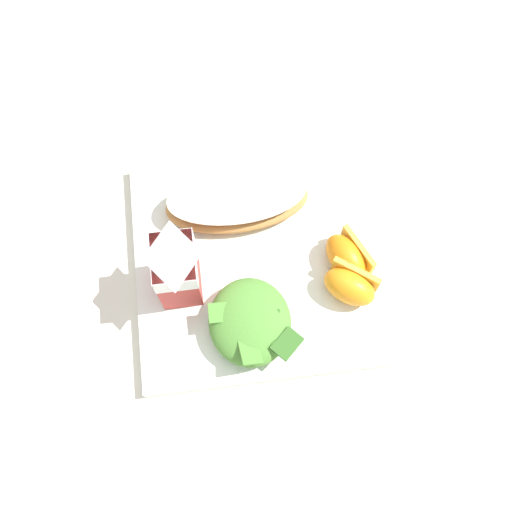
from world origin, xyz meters
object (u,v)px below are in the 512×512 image
(orange_wedge_middle, at_px, (347,257))
(orange_wedge_front, at_px, (350,286))
(white_plate, at_px, (256,261))
(green_salad_pile, at_px, (250,322))
(cheesy_pizza_bread, at_px, (237,200))
(milk_carton, at_px, (176,266))

(orange_wedge_middle, bearing_deg, orange_wedge_front, 174.63)
(white_plate, bearing_deg, orange_wedge_front, -117.71)
(white_plate, distance_m, orange_wedge_middle, 0.11)
(orange_wedge_middle, bearing_deg, white_plate, 80.31)
(white_plate, relative_size, green_salad_pile, 2.77)
(orange_wedge_front, height_order, orange_wedge_middle, same)
(orange_wedge_middle, bearing_deg, cheesy_pizza_bread, 52.98)
(milk_carton, relative_size, orange_wedge_front, 1.58)
(cheesy_pizza_bread, height_order, green_salad_pile, green_salad_pile)
(white_plate, xyz_separation_m, milk_carton, (-0.02, 0.09, 0.07))
(orange_wedge_middle, bearing_deg, milk_carton, 90.72)
(orange_wedge_front, distance_m, orange_wedge_middle, 0.03)
(white_plate, relative_size, milk_carton, 2.55)
(cheesy_pizza_bread, distance_m, green_salad_pile, 0.15)
(cheesy_pizza_bread, xyz_separation_m, orange_wedge_middle, (-0.09, -0.12, 0.00))
(green_salad_pile, relative_size, orange_wedge_middle, 1.45)
(white_plate, height_order, milk_carton, milk_carton)
(white_plate, bearing_deg, milk_carton, 102.70)
(white_plate, height_order, orange_wedge_middle, orange_wedge_middle)
(orange_wedge_front, relative_size, orange_wedge_middle, 1.00)
(green_salad_pile, relative_size, orange_wedge_front, 1.45)
(green_salad_pile, height_order, orange_wedge_middle, green_salad_pile)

